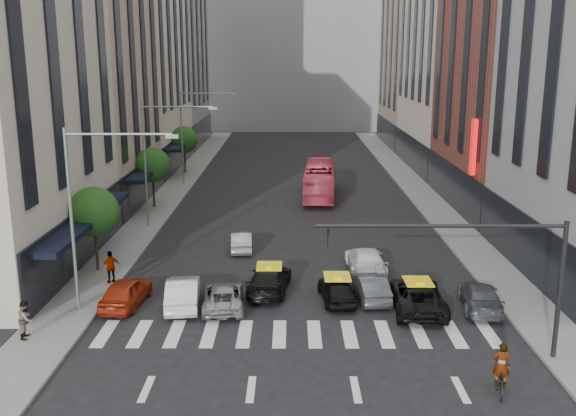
{
  "coord_description": "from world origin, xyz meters",
  "views": [
    {
      "loc": [
        -0.5,
        -25.67,
        12.44
      ],
      "look_at": [
        -0.64,
        9.55,
        4.0
      ],
      "focal_mm": 40.0,
      "sensor_mm": 36.0,
      "label": 1
    }
  ],
  "objects_px": {
    "streetlamp_near": "(90,196)",
    "taxi_left": "(269,279)",
    "streetlamp_far": "(191,125)",
    "pedestrian_far": "(111,267)",
    "motorcycle": "(500,382)",
    "pedestrian_near": "(26,319)",
    "taxi_center": "(337,289)",
    "bus": "(320,180)",
    "streetlamp_mid": "(158,148)",
    "car_white_front": "(183,292)",
    "car_red": "(126,292)"
  },
  "relations": [
    {
      "from": "taxi_center",
      "to": "pedestrian_near",
      "type": "relative_size",
      "value": 2.29
    },
    {
      "from": "streetlamp_mid",
      "to": "taxi_left",
      "type": "relative_size",
      "value": 1.83
    },
    {
      "from": "car_white_front",
      "to": "taxi_left",
      "type": "distance_m",
      "value": 4.76
    },
    {
      "from": "car_red",
      "to": "car_white_front",
      "type": "relative_size",
      "value": 0.94
    },
    {
      "from": "streetlamp_far",
      "to": "car_red",
      "type": "relative_size",
      "value": 2.11
    },
    {
      "from": "streetlamp_far",
      "to": "pedestrian_far",
      "type": "bearing_deg",
      "value": -90.73
    },
    {
      "from": "pedestrian_far",
      "to": "streetlamp_far",
      "type": "bearing_deg",
      "value": -124.4
    },
    {
      "from": "car_white_front",
      "to": "pedestrian_near",
      "type": "relative_size",
      "value": 2.63
    },
    {
      "from": "bus",
      "to": "pedestrian_near",
      "type": "bearing_deg",
      "value": 67.88
    },
    {
      "from": "car_red",
      "to": "bus",
      "type": "bearing_deg",
      "value": -107.61
    },
    {
      "from": "bus",
      "to": "motorcycle",
      "type": "bearing_deg",
      "value": 102.3
    },
    {
      "from": "streetlamp_near",
      "to": "taxi_left",
      "type": "bearing_deg",
      "value": 18.86
    },
    {
      "from": "streetlamp_far",
      "to": "bus",
      "type": "xyz_separation_m",
      "value": [
        12.14,
        -5.38,
        -4.38
      ]
    },
    {
      "from": "motorcycle",
      "to": "pedestrian_far",
      "type": "height_order",
      "value": "pedestrian_far"
    },
    {
      "from": "streetlamp_near",
      "to": "streetlamp_far",
      "type": "xyz_separation_m",
      "value": [
        0.0,
        32.0,
        0.0
      ]
    },
    {
      "from": "streetlamp_far",
      "to": "taxi_center",
      "type": "xyz_separation_m",
      "value": [
        11.94,
        -30.55,
        -5.23
      ]
    },
    {
      "from": "streetlamp_mid",
      "to": "streetlamp_far",
      "type": "bearing_deg",
      "value": 90.0
    },
    {
      "from": "streetlamp_near",
      "to": "motorcycle",
      "type": "height_order",
      "value": "streetlamp_near"
    },
    {
      "from": "streetlamp_mid",
      "to": "pedestrian_near",
      "type": "relative_size",
      "value": 5.22
    },
    {
      "from": "motorcycle",
      "to": "streetlamp_far",
      "type": "bearing_deg",
      "value": -54.08
    },
    {
      "from": "taxi_center",
      "to": "pedestrian_far",
      "type": "distance_m",
      "value": 12.54
    },
    {
      "from": "streetlamp_far",
      "to": "taxi_left",
      "type": "bearing_deg",
      "value": -73.9
    },
    {
      "from": "streetlamp_near",
      "to": "taxi_left",
      "type": "xyz_separation_m",
      "value": [
        8.41,
        2.87,
        -5.19
      ]
    },
    {
      "from": "streetlamp_far",
      "to": "bus",
      "type": "height_order",
      "value": "streetlamp_far"
    },
    {
      "from": "pedestrian_near",
      "to": "car_white_front",
      "type": "bearing_deg",
      "value": -64.59
    },
    {
      "from": "streetlamp_near",
      "to": "streetlamp_far",
      "type": "distance_m",
      "value": 32.0
    },
    {
      "from": "streetlamp_mid",
      "to": "pedestrian_far",
      "type": "relative_size",
      "value": 4.96
    },
    {
      "from": "streetlamp_mid",
      "to": "streetlamp_far",
      "type": "height_order",
      "value": "same"
    },
    {
      "from": "car_red",
      "to": "bus",
      "type": "distance_m",
      "value": 27.96
    },
    {
      "from": "car_red",
      "to": "bus",
      "type": "height_order",
      "value": "bus"
    },
    {
      "from": "streetlamp_near",
      "to": "streetlamp_mid",
      "type": "relative_size",
      "value": 1.0
    },
    {
      "from": "car_red",
      "to": "taxi_center",
      "type": "distance_m",
      "value": 10.77
    },
    {
      "from": "streetlamp_far",
      "to": "bus",
      "type": "relative_size",
      "value": 0.82
    },
    {
      "from": "car_red",
      "to": "motorcycle",
      "type": "distance_m",
      "value": 18.4
    },
    {
      "from": "pedestrian_far",
      "to": "taxi_center",
      "type": "bearing_deg",
      "value": 135.28
    },
    {
      "from": "bus",
      "to": "streetlamp_mid",
      "type": "bearing_deg",
      "value": 44.72
    },
    {
      "from": "bus",
      "to": "motorcycle",
      "type": "relative_size",
      "value": 6.39
    },
    {
      "from": "car_white_front",
      "to": "taxi_left",
      "type": "relative_size",
      "value": 0.92
    },
    {
      "from": "streetlamp_mid",
      "to": "bus",
      "type": "xyz_separation_m",
      "value": [
        12.14,
        10.62,
        -4.38
      ]
    },
    {
      "from": "car_red",
      "to": "pedestrian_far",
      "type": "distance_m",
      "value": 3.34
    },
    {
      "from": "taxi_left",
      "to": "pedestrian_far",
      "type": "height_order",
      "value": "pedestrian_far"
    },
    {
      "from": "motorcycle",
      "to": "pedestrian_near",
      "type": "bearing_deg",
      "value": -0.7
    },
    {
      "from": "streetlamp_far",
      "to": "motorcycle",
      "type": "bearing_deg",
      "value": -66.32
    },
    {
      "from": "streetlamp_far",
      "to": "car_white_front",
      "type": "xyz_separation_m",
      "value": [
        4.1,
        -31.15,
        -5.16
      ]
    },
    {
      "from": "car_white_front",
      "to": "bus",
      "type": "distance_m",
      "value": 27.0
    },
    {
      "from": "streetlamp_far",
      "to": "taxi_center",
      "type": "height_order",
      "value": "streetlamp_far"
    },
    {
      "from": "taxi_center",
      "to": "bus",
      "type": "xyz_separation_m",
      "value": [
        0.2,
        25.16,
        0.85
      ]
    },
    {
      "from": "streetlamp_mid",
      "to": "bus",
      "type": "bearing_deg",
      "value": 41.17
    },
    {
      "from": "streetlamp_near",
      "to": "taxi_left",
      "type": "relative_size",
      "value": 1.83
    },
    {
      "from": "pedestrian_near",
      "to": "pedestrian_far",
      "type": "relative_size",
      "value": 0.95
    }
  ]
}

